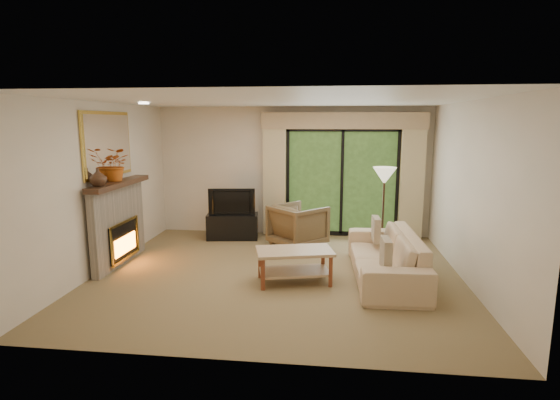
# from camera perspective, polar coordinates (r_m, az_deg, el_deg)

# --- Properties ---
(floor) EXTENTS (5.50, 5.50, 0.00)m
(floor) POSITION_cam_1_polar(r_m,az_deg,el_deg) (6.79, -0.30, -9.63)
(floor) COLOR olive
(floor) RESTS_ON ground
(ceiling) EXTENTS (5.50, 5.50, 0.00)m
(ceiling) POSITION_cam_1_polar(r_m,az_deg,el_deg) (6.39, -0.32, 12.87)
(ceiling) COLOR silver
(ceiling) RESTS_ON ground
(wall_back) EXTENTS (5.00, 0.00, 5.00)m
(wall_back) POSITION_cam_1_polar(r_m,az_deg,el_deg) (8.93, 1.66, 3.74)
(wall_back) COLOR beige
(wall_back) RESTS_ON ground
(wall_front) EXTENTS (5.00, 0.00, 5.00)m
(wall_front) POSITION_cam_1_polar(r_m,az_deg,el_deg) (4.04, -4.67, -4.17)
(wall_front) COLOR beige
(wall_front) RESTS_ON ground
(wall_left) EXTENTS (0.00, 5.00, 5.00)m
(wall_left) POSITION_cam_1_polar(r_m,az_deg,el_deg) (7.33, -22.19, 1.57)
(wall_left) COLOR beige
(wall_left) RESTS_ON ground
(wall_right) EXTENTS (0.00, 5.00, 5.00)m
(wall_right) POSITION_cam_1_polar(r_m,az_deg,el_deg) (6.71, 23.68, 0.74)
(wall_right) COLOR beige
(wall_right) RESTS_ON ground
(fireplace) EXTENTS (0.24, 1.70, 1.37)m
(fireplace) POSITION_cam_1_polar(r_m,az_deg,el_deg) (7.55, -20.36, -2.82)
(fireplace) COLOR gray
(fireplace) RESTS_ON floor
(mirror) EXTENTS (0.07, 1.45, 1.02)m
(mirror) POSITION_cam_1_polar(r_m,az_deg,el_deg) (7.42, -21.55, 6.77)
(mirror) COLOR gold
(mirror) RESTS_ON wall_left
(sliding_door) EXTENTS (2.26, 0.10, 2.16)m
(sliding_door) POSITION_cam_1_polar(r_m,az_deg,el_deg) (8.87, 8.07, 2.30)
(sliding_door) COLOR black
(sliding_door) RESTS_ON floor
(curtain_left) EXTENTS (0.45, 0.18, 2.35)m
(curtain_left) POSITION_cam_1_polar(r_m,az_deg,el_deg) (8.82, -0.70, 3.01)
(curtain_left) COLOR #C7B284
(curtain_left) RESTS_ON floor
(curtain_right) EXTENTS (0.45, 0.18, 2.35)m
(curtain_right) POSITION_cam_1_polar(r_m,az_deg,el_deg) (8.89, 16.85, 2.63)
(curtain_right) COLOR #C7B284
(curtain_right) RESTS_ON floor
(cornice) EXTENTS (3.20, 0.24, 0.32)m
(cornice) POSITION_cam_1_polar(r_m,az_deg,el_deg) (8.70, 8.29, 10.20)
(cornice) COLOR tan
(cornice) RESTS_ON wall_back
(media_console) EXTENTS (1.05, 0.58, 0.50)m
(media_console) POSITION_cam_1_polar(r_m,az_deg,el_deg) (8.75, -6.20, -3.43)
(media_console) COLOR black
(media_console) RESTS_ON floor
(tv) EXTENTS (0.92, 0.24, 0.52)m
(tv) POSITION_cam_1_polar(r_m,az_deg,el_deg) (8.65, -6.27, -0.13)
(tv) COLOR black
(tv) RESTS_ON media_console
(armchair) EXTENTS (1.22, 1.22, 0.80)m
(armchair) POSITION_cam_1_polar(r_m,az_deg,el_deg) (8.12, 2.37, -3.37)
(armchair) COLOR brown
(armchair) RESTS_ON floor
(sofa) EXTENTS (0.99, 2.37, 0.68)m
(sofa) POSITION_cam_1_polar(r_m,az_deg,el_deg) (6.72, 13.57, -7.06)
(sofa) COLOR tan
(sofa) RESTS_ON floor
(pillow_near) EXTENTS (0.12, 0.41, 0.41)m
(pillow_near) POSITION_cam_1_polar(r_m,az_deg,el_deg) (6.01, 13.66, -6.81)
(pillow_near) COLOR brown
(pillow_near) RESTS_ON sofa
(pillow_far) EXTENTS (0.12, 0.40, 0.40)m
(pillow_far) POSITION_cam_1_polar(r_m,az_deg,el_deg) (7.30, 12.42, -3.75)
(pillow_far) COLOR brown
(pillow_far) RESTS_ON sofa
(coffee_table) EXTENTS (1.20, 0.84, 0.49)m
(coffee_table) POSITION_cam_1_polar(r_m,az_deg,el_deg) (6.39, 1.90, -8.61)
(coffee_table) COLOR tan
(coffee_table) RESTS_ON floor
(floor_lamp) EXTENTS (0.50, 0.50, 1.52)m
(floor_lamp) POSITION_cam_1_polar(r_m,az_deg,el_deg) (7.90, 13.31, -1.32)
(floor_lamp) COLOR beige
(floor_lamp) RESTS_ON floor
(vase) EXTENTS (0.31, 0.31, 0.26)m
(vase) POSITION_cam_1_polar(r_m,az_deg,el_deg) (6.93, -22.69, 2.77)
(vase) COLOR #3B2518
(vase) RESTS_ON fireplace
(branches) EXTENTS (0.52, 0.46, 0.53)m
(branches) POSITION_cam_1_polar(r_m,az_deg,el_deg) (7.39, -20.71, 4.35)
(branches) COLOR #B25116
(branches) RESTS_ON fireplace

